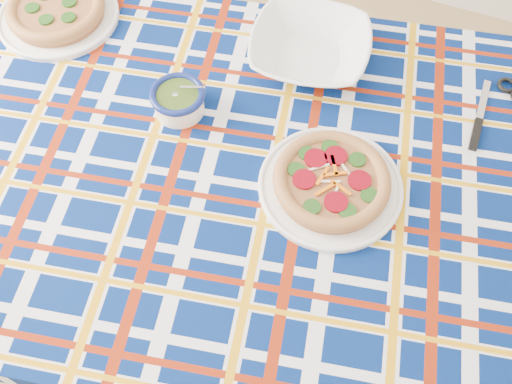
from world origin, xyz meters
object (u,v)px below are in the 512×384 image
at_px(pesto_bowl, 178,99).
at_px(dining_table, 241,185).
at_px(main_focaccia_plate, 332,181).
at_px(serving_bowl, 310,49).

bearing_deg(pesto_bowl, dining_table, -25.53).
xyz_separation_m(dining_table, pesto_bowl, (-0.21, 0.10, 0.13)).
bearing_deg(main_focaccia_plate, serving_bowl, 116.61).
bearing_deg(serving_bowl, main_focaccia_plate, -63.39).
bearing_deg(serving_bowl, pesto_bowl, -130.60).
distance_m(main_focaccia_plate, pesto_bowl, 0.43).
xyz_separation_m(dining_table, serving_bowl, (0.03, 0.38, 0.12)).
height_order(pesto_bowl, serving_bowl, pesto_bowl).
distance_m(pesto_bowl, serving_bowl, 0.37).
distance_m(dining_table, main_focaccia_plate, 0.25).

